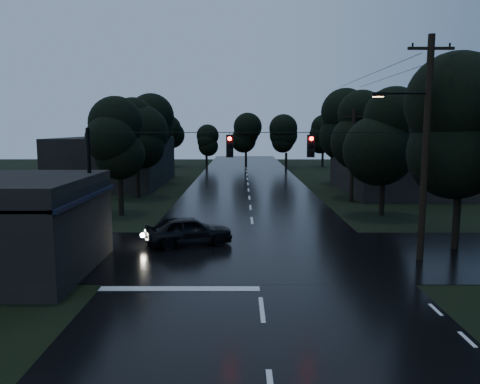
{
  "coord_description": "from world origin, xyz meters",
  "views": [
    {
      "loc": [
        -0.68,
        -9.83,
        6.0
      ],
      "look_at": [
        -0.75,
        12.94,
        2.87
      ],
      "focal_mm": 35.0,
      "sensor_mm": 36.0,
      "label": 1
    }
  ],
  "objects": [
    {
      "name": "tree_corner_near",
      "position": [
        10.0,
        13.0,
        5.99
      ],
      "size": [
        4.48,
        4.48,
        9.44
      ],
      "color": "black",
      "rests_on": "ground"
    },
    {
      "name": "anchor_pole_left",
      "position": [
        -7.5,
        11.0,
        3.0
      ],
      "size": [
        0.18,
        0.18,
        6.0
      ],
      "primitive_type": "cylinder",
      "color": "black",
      "rests_on": "ground"
    },
    {
      "name": "cross_street",
      "position": [
        0.0,
        12.0,
        0.0
      ],
      "size": [
        60.0,
        9.0,
        0.02
      ],
      "primitive_type": "cube",
      "color": "black",
      "rests_on": "ground"
    },
    {
      "name": "building_far_right",
      "position": [
        14.0,
        34.0,
        2.2
      ],
      "size": [
        10.0,
        14.0,
        4.4
      ],
      "primitive_type": "cube",
      "color": "black",
      "rests_on": "ground"
    },
    {
      "name": "car",
      "position": [
        -3.39,
        13.67,
        0.76
      ],
      "size": [
        4.81,
        3.12,
        1.52
      ],
      "primitive_type": "imported",
      "rotation": [
        0.0,
        0.0,
        1.89
      ],
      "color": "black",
      "rests_on": "ground"
    },
    {
      "name": "tree_right_b",
      "position": [
        9.6,
        30.0,
        5.99
      ],
      "size": [
        4.48,
        4.48,
        9.44
      ],
      "color": "black",
      "rests_on": "ground"
    },
    {
      "name": "tree_left_c",
      "position": [
        -10.2,
        40.0,
        5.99
      ],
      "size": [
        4.48,
        4.48,
        9.44
      ],
      "color": "black",
      "rests_on": "ground"
    },
    {
      "name": "tree_right_c",
      "position": [
        10.2,
        40.0,
        6.37
      ],
      "size": [
        4.76,
        4.76,
        10.03
      ],
      "color": "black",
      "rests_on": "ground"
    },
    {
      "name": "main_road",
      "position": [
        0.0,
        30.0,
        0.0
      ],
      "size": [
        12.0,
        120.0,
        0.02
      ],
      "primitive_type": "cube",
      "color": "black",
      "rests_on": "ground"
    },
    {
      "name": "building_far_left",
      "position": [
        -14.0,
        40.0,
        2.5
      ],
      "size": [
        10.0,
        16.0,
        5.0
      ],
      "primitive_type": "cube",
      "color": "black",
      "rests_on": "ground"
    },
    {
      "name": "span_signals",
      "position": [
        0.56,
        10.99,
        5.24
      ],
      "size": [
        15.0,
        0.37,
        1.12
      ],
      "color": "black",
      "rests_on": "ground"
    },
    {
      "name": "tree_right_a",
      "position": [
        9.0,
        22.0,
        5.62
      ],
      "size": [
        4.2,
        4.2,
        8.85
      ],
      "color": "black",
      "rests_on": "ground"
    },
    {
      "name": "utility_pole_far",
      "position": [
        8.3,
        28.0,
        3.88
      ],
      "size": [
        2.0,
        0.3,
        7.5
      ],
      "color": "black",
      "rests_on": "ground"
    },
    {
      "name": "utility_pole_main",
      "position": [
        7.41,
        11.0,
        5.26
      ],
      "size": [
        3.5,
        0.3,
        10.0
      ],
      "color": "black",
      "rests_on": "ground"
    },
    {
      "name": "tree_left_a",
      "position": [
        -9.0,
        22.0,
        5.24
      ],
      "size": [
        3.92,
        3.92,
        8.26
      ],
      "color": "black",
      "rests_on": "ground"
    },
    {
      "name": "tree_left_b",
      "position": [
        -9.6,
        30.0,
        5.62
      ],
      "size": [
        4.2,
        4.2,
        8.85
      ],
      "color": "black",
      "rests_on": "ground"
    }
  ]
}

